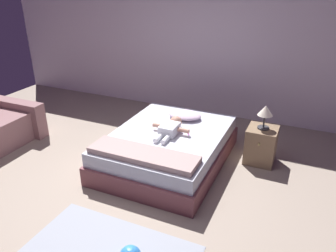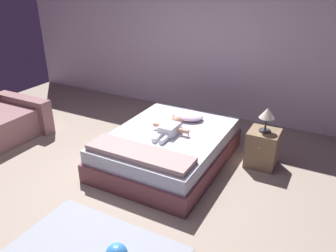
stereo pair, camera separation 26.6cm
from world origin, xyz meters
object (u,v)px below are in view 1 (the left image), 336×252
Objects in this scene: lamp at (265,112)px; baby at (171,128)px; bed at (168,148)px; nightstand at (261,145)px; toothbrush at (188,133)px; pillow at (185,115)px.

baby is at bearing -155.91° from lamp.
bed is 1.24m from nightstand.
nightstand is at bearing 25.21° from toothbrush.
nightstand is (1.12, 0.52, 0.03)m from bed.
baby reaches higher than nightstand.
lamp is (1.10, -0.02, 0.24)m from pillow.
baby is 1.22m from lamp.
lamp reaches higher than toothbrush.
nightstand is 0.47m from lamp.
lamp is (1.12, 0.52, 0.51)m from bed.
nightstand is 1.54× the size of lamp.
lamp is at bearing 24.09° from baby.
pillow is at bearing 178.72° from nightstand.
nightstand is (1.10, -0.02, -0.24)m from pillow.
baby is at bearing -160.91° from toothbrush.
lamp reaches higher than nightstand.
baby is at bearing -89.18° from pillow.
toothbrush is 0.25× the size of nightstand.
nightstand reaches higher than toothbrush.
lamp is (1.10, 0.49, 0.22)m from baby.
bed is at bearing -155.18° from nightstand.
toothbrush is at bearing -154.79° from nightstand.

